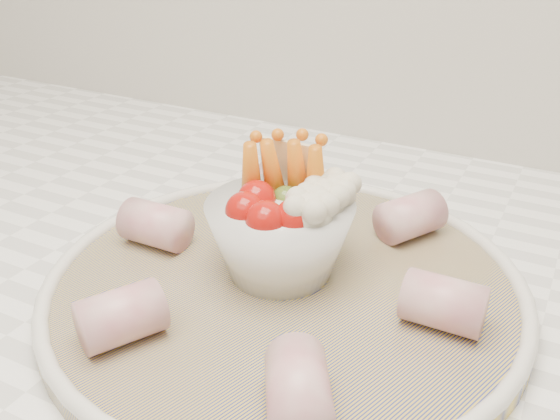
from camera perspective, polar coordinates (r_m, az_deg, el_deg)
The scene contains 3 objects.
serving_platter at distance 0.49m, azimuth 0.43°, elevation -6.83°, with size 0.47×0.47×0.02m.
veggie_bowl at distance 0.48m, azimuth 0.29°, elevation -1.52°, with size 0.11×0.11×0.10m.
cured_meat_rolls at distance 0.48m, azimuth 0.43°, elevation -4.57°, with size 0.30×0.30×0.04m.
Camera 1 is at (0.22, 1.04, 1.21)m, focal length 40.00 mm.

